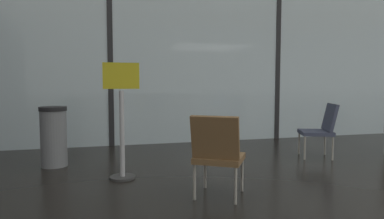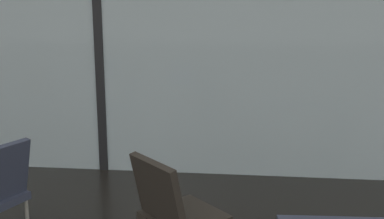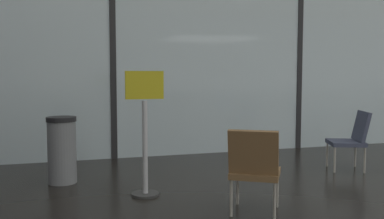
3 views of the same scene
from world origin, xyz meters
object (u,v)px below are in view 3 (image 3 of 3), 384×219
Objects in this scene: parked_airplane at (197,49)px; lounge_chair_2 at (352,137)px; lounge_chair_0 at (254,166)px; trash_bin at (62,150)px; info_sign at (145,138)px.

lounge_chair_2 is at bearing -90.12° from parked_airplane.
trash_bin is (-1.83, 1.87, -0.06)m from lounge_chair_0.
lounge_chair_0 is 2.66m from lounge_chair_2.
lounge_chair_2 reaches higher than trash_bin.
trash_bin is at bearing -75.36° from lounge_chair_2.
info_sign reaches higher than lounge_chair_2.
parked_airplane is 9.40m from lounge_chair_0.
trash_bin is (-4.08, 0.46, -0.06)m from lounge_chair_2.
trash_bin is at bearing -120.06° from parked_airplane.
info_sign is at bearing -44.17° from trash_bin.
lounge_chair_0 is 1.35m from info_sign.
parked_airplane is at bearing 68.25° from info_sign.
info_sign reaches higher than lounge_chair_0.
lounge_chair_0 is (-2.27, -8.95, -1.73)m from parked_airplane.
lounge_chair_2 is 4.11m from trash_bin.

